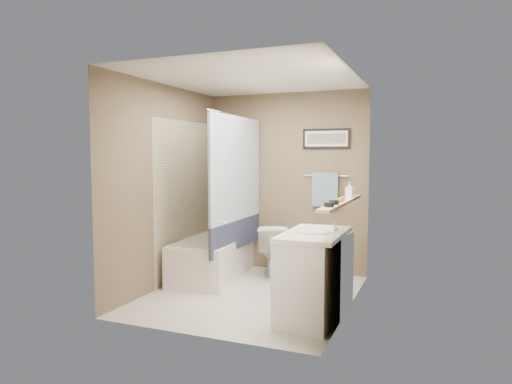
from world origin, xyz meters
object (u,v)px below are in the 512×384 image
at_px(candle_bowl_near, 329,205).
at_px(hair_brush_back, 341,199).
at_px(bathtub, 214,257).
at_px(toilet, 273,250).
at_px(soap_bottle, 350,190).
at_px(candle_bowl_far, 334,202).
at_px(vanity, 315,278).
at_px(hair_brush_front, 339,200).
at_px(glass_jar, 352,192).

height_order(candle_bowl_near, hair_brush_back, hair_brush_back).
bearing_deg(bathtub, toilet, 16.67).
xyz_separation_m(candle_bowl_near, soap_bottle, (0.00, 0.98, 0.06)).
height_order(bathtub, soap_bottle, soap_bottle).
bearing_deg(candle_bowl_far, vanity, 165.63).
bearing_deg(hair_brush_front, soap_bottle, 90.00).
relative_size(hair_brush_front, hair_brush_back, 1.00).
bearing_deg(soap_bottle, toilet, 151.44).
height_order(bathtub, hair_brush_back, hair_brush_back).
bearing_deg(soap_bottle, hair_brush_front, -90.00).
bearing_deg(vanity, glass_jar, 83.61).
bearing_deg(candle_bowl_near, candle_bowl_far, 90.00).
bearing_deg(hair_brush_front, glass_jar, 90.00).
distance_m(bathtub, soap_bottle, 2.04).
xyz_separation_m(bathtub, soap_bottle, (1.79, -0.28, 0.95)).
bearing_deg(candle_bowl_near, bathtub, 144.69).
xyz_separation_m(bathtub, hair_brush_front, (1.79, -0.83, 0.89)).
xyz_separation_m(toilet, soap_bottle, (1.08, -0.59, 0.85)).
relative_size(glass_jar, soap_bottle, 0.61).
distance_m(hair_brush_front, glass_jar, 0.67).
xyz_separation_m(hair_brush_back, glass_jar, (0.00, 0.56, 0.03)).
distance_m(toilet, candle_bowl_near, 2.06).
height_order(bathtub, vanity, vanity).
height_order(candle_bowl_far, glass_jar, glass_jar).
bearing_deg(bathtub, vanity, -38.93).
bearing_deg(glass_jar, candle_bowl_far, -90.00).
height_order(vanity, soap_bottle, soap_bottle).
bearing_deg(candle_bowl_near, hair_brush_front, 90.00).
bearing_deg(toilet, bathtub, 4.13).
relative_size(candle_bowl_far, hair_brush_back, 0.41).
bearing_deg(glass_jar, candle_bowl_near, -90.00).
height_order(candle_bowl_far, soap_bottle, soap_bottle).
bearing_deg(toilet, candle_bowl_far, 109.20).
bearing_deg(candle_bowl_far, glass_jar, 90.00).
relative_size(bathtub, hair_brush_back, 6.82).
distance_m(candle_bowl_near, hair_brush_front, 0.43).
bearing_deg(hair_brush_front, bathtub, 155.08).
distance_m(glass_jar, soap_bottle, 0.13).
xyz_separation_m(bathtub, toilet, (0.71, 0.30, 0.09)).
bearing_deg(glass_jar, bathtub, 174.90).
distance_m(hair_brush_front, soap_bottle, 0.55).
distance_m(vanity, glass_jar, 1.16).
distance_m(vanity, candle_bowl_far, 0.76).
bearing_deg(bathtub, hair_brush_front, -31.43).
relative_size(candle_bowl_far, glass_jar, 0.90).
xyz_separation_m(vanity, hair_brush_front, (0.19, 0.19, 0.74)).
height_order(hair_brush_front, soap_bottle, soap_bottle).
xyz_separation_m(hair_brush_front, hair_brush_back, (0.00, 0.11, 0.00)).
distance_m(toilet, glass_jar, 1.43).
bearing_deg(bathtub, glass_jar, -11.60).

